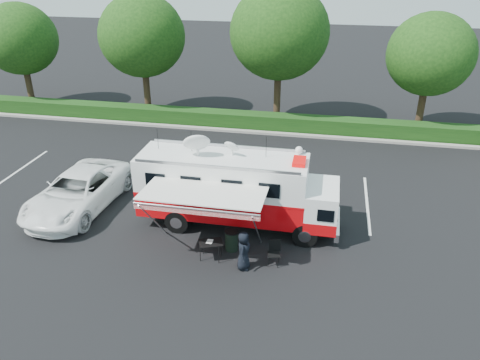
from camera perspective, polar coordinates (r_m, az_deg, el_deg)
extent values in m
plane|color=black|center=(20.02, -0.28, -5.50)|extent=(120.00, 120.00, 0.00)
cube|color=#9E998E|center=(29.58, 11.67, 5.06)|extent=(60.00, 0.35, 0.15)
cube|color=black|center=(30.28, 11.77, 6.42)|extent=(60.00, 1.20, 1.00)
cylinder|color=black|center=(37.55, -24.40, 10.92)|extent=(0.44, 0.44, 4.00)
ellipsoid|color=#14380F|center=(36.99, -25.27, 15.30)|extent=(5.12, 5.12, 4.86)
cylinder|color=black|center=(33.21, -11.34, 11.31)|extent=(0.44, 0.44, 4.40)
ellipsoid|color=#14380F|center=(32.54, -11.86, 16.84)|extent=(5.63, 5.63, 5.35)
cylinder|color=black|center=(30.94, 4.58, 11.02)|extent=(0.44, 0.44, 4.80)
ellipsoid|color=#14380F|center=(30.19, 4.83, 17.53)|extent=(6.14, 6.14, 5.84)
cylinder|color=black|center=(31.37, 21.29, 8.76)|extent=(0.44, 0.44, 4.00)
ellipsoid|color=#14380F|center=(30.69, 22.21, 14.00)|extent=(5.12, 5.12, 4.86)
cube|color=silver|center=(27.40, -25.46, 1.00)|extent=(0.12, 5.50, 0.01)
cube|color=silver|center=(24.41, -13.96, -0.10)|extent=(0.12, 5.50, 0.01)
cube|color=silver|center=(22.65, -0.01, -1.42)|extent=(0.12, 5.50, 0.01)
cube|color=silver|center=(22.42, 15.23, -2.76)|extent=(0.12, 5.50, 0.01)
cube|color=black|center=(19.76, -0.28, -4.28)|extent=(7.77, 1.27, 0.27)
cylinder|color=black|center=(18.63, 7.91, -6.66)|extent=(0.99, 0.29, 0.99)
cylinder|color=black|center=(20.33, 8.31, -3.64)|extent=(0.99, 0.29, 0.99)
cylinder|color=black|center=(19.49, -7.68, -5.02)|extent=(0.99, 0.29, 0.99)
cylinder|color=black|center=(21.12, -6.01, -2.27)|extent=(0.99, 0.29, 0.99)
cube|color=silver|center=(19.46, 11.73, -5.28)|extent=(0.18, 2.26, 0.36)
cube|color=white|center=(19.01, 9.92, -2.90)|extent=(1.27, 2.26, 1.54)
cube|color=red|center=(19.28, 9.80, -4.31)|extent=(1.28, 2.28, 0.50)
cube|color=black|center=(18.90, 11.76, -2.34)|extent=(0.11, 1.96, 0.63)
cube|color=red|center=(19.54, -2.11, -2.38)|extent=(6.87, 2.26, 1.08)
cube|color=red|center=(19.29, -2.13, -0.97)|extent=(6.89, 2.28, 0.09)
cube|color=white|center=(18.99, -2.17, 0.84)|extent=(6.87, 2.26, 1.27)
cube|color=white|center=(18.71, -2.20, 2.69)|extent=(6.87, 2.26, 0.07)
cube|color=#CC0505|center=(18.24, 7.24, 2.28)|extent=(0.50, 0.86, 0.14)
sphere|color=white|center=(19.04, 7.21, 3.64)|extent=(0.31, 0.31, 0.31)
ellipsoid|color=white|center=(18.58, -5.33, 4.57)|extent=(1.08, 1.08, 0.33)
ellipsoid|color=white|center=(18.61, -1.01, 4.13)|extent=(0.63, 0.63, 0.18)
cylinder|color=black|center=(19.64, -10.00, 4.94)|extent=(0.02, 0.02, 0.90)
cylinder|color=black|center=(19.19, -5.94, 4.68)|extent=(0.02, 0.02, 0.90)
cylinder|color=black|center=(18.56, 3.21, 4.02)|extent=(0.02, 0.02, 0.90)
cube|color=white|center=(17.01, -4.47, -1.59)|extent=(4.52, 2.17, 0.19)
cube|color=red|center=(16.20, -5.44, -3.83)|extent=(4.52, 0.04, 0.25)
cylinder|color=#B2B2B7|center=(16.13, -5.47, -3.53)|extent=(4.52, 0.07, 0.07)
cylinder|color=#B2B2B7|center=(18.20, -10.52, -4.81)|extent=(0.05, 2.36, 2.61)
cylinder|color=#B2B2B7|center=(17.25, 2.11, -6.23)|extent=(0.05, 2.36, 2.61)
imported|color=white|center=(22.48, -18.83, -3.23)|extent=(3.15, 6.21, 1.68)
imported|color=black|center=(17.56, 0.44, -10.66)|extent=(0.50, 0.76, 1.54)
cube|color=black|center=(17.65, -3.60, -7.65)|extent=(1.03, 0.89, 0.04)
cylinder|color=black|center=(17.76, -4.88, -8.86)|extent=(0.02, 0.02, 0.71)
cylinder|color=black|center=(18.11, -4.49, -8.06)|extent=(0.02, 0.02, 0.71)
cylinder|color=black|center=(17.60, -2.61, -9.15)|extent=(0.02, 0.02, 0.71)
cylinder|color=black|center=(17.96, -2.27, -8.33)|extent=(0.02, 0.02, 0.71)
cube|color=silver|center=(17.69, -3.72, -7.48)|extent=(0.22, 0.31, 0.01)
cube|color=black|center=(17.51, 4.13, -9.03)|extent=(0.54, 0.54, 0.04)
cube|color=black|center=(17.56, 4.26, -7.95)|extent=(0.45, 0.15, 0.50)
cylinder|color=black|center=(17.52, 3.44, -9.91)|extent=(0.02, 0.02, 0.45)
cylinder|color=black|center=(17.81, 3.61, -9.23)|extent=(0.02, 0.02, 0.45)
cylinder|color=black|center=(17.49, 4.63, -10.03)|extent=(0.02, 0.02, 0.45)
cylinder|color=black|center=(17.78, 4.77, -9.35)|extent=(0.02, 0.02, 0.45)
cylinder|color=black|center=(18.32, -1.02, -7.40)|extent=(0.51, 0.51, 0.79)
cylinder|color=black|center=(18.09, -1.03, -6.31)|extent=(0.55, 0.55, 0.04)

